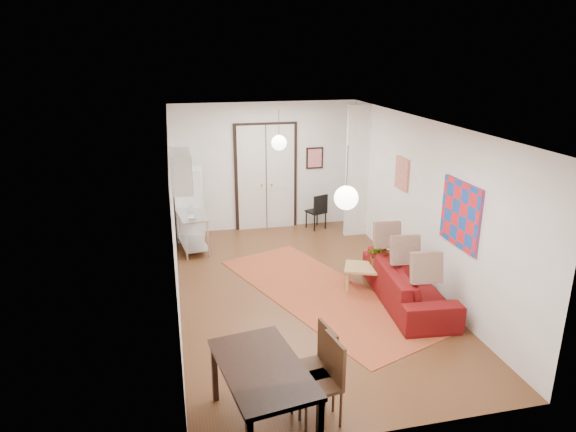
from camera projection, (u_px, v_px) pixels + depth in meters
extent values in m
plane|color=brown|center=(304.00, 292.00, 8.86)|extent=(7.00, 7.00, 0.00)
cube|color=white|center=(305.00, 123.00, 7.96)|extent=(4.20, 7.00, 0.02)
cube|color=white|center=(266.00, 167.00, 11.66)|extent=(4.20, 0.02, 2.90)
cube|color=white|center=(392.00, 314.00, 5.17)|extent=(4.20, 0.02, 2.90)
cube|color=white|center=(174.00, 221.00, 7.97)|extent=(0.02, 7.00, 2.90)
cube|color=white|center=(422.00, 204.00, 8.86)|extent=(0.02, 7.00, 2.90)
cube|color=silver|center=(266.00, 178.00, 11.69)|extent=(1.44, 0.06, 2.50)
cube|color=white|center=(357.00, 172.00, 11.17)|extent=(0.50, 0.10, 2.90)
cube|color=silver|center=(181.00, 171.00, 9.26)|extent=(0.35, 1.00, 0.70)
cube|color=red|center=(461.00, 214.00, 7.63)|extent=(0.05, 1.00, 1.00)
cube|color=beige|center=(402.00, 174.00, 9.49)|extent=(0.05, 0.50, 0.60)
cube|color=red|center=(315.00, 158.00, 11.83)|extent=(0.40, 0.03, 0.50)
cube|color=#99693F|center=(172.00, 163.00, 9.67)|extent=(0.03, 0.44, 0.54)
sphere|color=white|center=(279.00, 143.00, 10.02)|extent=(0.30, 0.30, 0.30)
cylinder|color=black|center=(279.00, 122.00, 9.89)|extent=(0.01, 0.01, 0.50)
sphere|color=white|center=(346.00, 198.00, 6.31)|extent=(0.30, 0.30, 0.30)
cylinder|color=black|center=(347.00, 166.00, 6.19)|extent=(0.01, 0.01, 0.50)
cube|color=#B7472D|center=(321.00, 294.00, 8.79)|extent=(3.05, 4.61, 0.01)
imported|color=maroon|center=(408.00, 283.00, 8.41)|extent=(2.37, 1.10, 0.67)
cube|color=tan|center=(372.00, 268.00, 8.84)|extent=(1.07, 0.84, 0.04)
cube|color=tan|center=(353.00, 287.00, 8.62)|extent=(0.07, 0.07, 0.37)
cube|color=tan|center=(399.00, 282.00, 8.80)|extent=(0.07, 0.07, 0.37)
cube|color=tan|center=(345.00, 277.00, 9.01)|extent=(0.07, 0.07, 0.37)
cube|color=tan|center=(389.00, 272.00, 9.19)|extent=(0.07, 0.07, 0.37)
imported|color=#3B6B30|center=(379.00, 256.00, 8.79)|extent=(0.46, 0.43, 0.41)
cube|color=silver|center=(192.00, 215.00, 10.44)|extent=(0.65, 1.09, 0.03)
cube|color=silver|center=(193.00, 244.00, 10.63)|extent=(0.61, 1.05, 0.03)
cylinder|color=silver|center=(183.00, 242.00, 10.08)|extent=(0.04, 0.04, 0.77)
cylinder|color=silver|center=(205.00, 240.00, 10.17)|extent=(0.04, 0.04, 0.77)
cylinder|color=silver|center=(181.00, 226.00, 10.95)|extent=(0.04, 0.04, 0.77)
cylinder|color=silver|center=(202.00, 225.00, 11.05)|extent=(0.04, 0.04, 0.77)
imported|color=beige|center=(192.00, 218.00, 10.15)|extent=(0.21, 0.21, 0.05)
imported|color=#5499B6|center=(191.00, 207.00, 10.64)|extent=(0.09, 0.08, 0.16)
cube|color=white|center=(190.00, 204.00, 11.13)|extent=(0.63, 0.63, 1.59)
cube|color=black|center=(262.00, 368.00, 5.43)|extent=(1.05, 1.57, 0.05)
cube|color=black|center=(223.00, 368.00, 6.10)|extent=(0.07, 0.07, 0.75)
cube|color=black|center=(282.00, 361.00, 6.26)|extent=(0.07, 0.07, 0.75)
cube|color=#3C2313|center=(310.00, 370.00, 5.90)|extent=(0.54, 0.53, 0.04)
cube|color=#3C2313|center=(305.00, 340.00, 6.02)|extent=(0.11, 0.46, 0.50)
cylinder|color=#3C2313|center=(297.00, 402.00, 5.73)|extent=(0.03, 0.03, 0.48)
cylinder|color=#3C2313|center=(331.00, 397.00, 5.82)|extent=(0.03, 0.03, 0.48)
cylinder|color=#3C2313|center=(289.00, 379.00, 6.12)|extent=(0.03, 0.03, 0.48)
cylinder|color=#3C2313|center=(321.00, 375.00, 6.21)|extent=(0.03, 0.03, 0.48)
cube|color=#3C2313|center=(316.00, 384.00, 5.65)|extent=(0.54, 0.53, 0.04)
cube|color=#3C2313|center=(311.00, 352.00, 5.77)|extent=(0.11, 0.46, 0.50)
cylinder|color=#3C2313|center=(303.00, 417.00, 5.49)|extent=(0.03, 0.03, 0.48)
cylinder|color=#3C2313|center=(339.00, 412.00, 5.57)|extent=(0.03, 0.03, 0.48)
cylinder|color=#3C2313|center=(294.00, 393.00, 5.88)|extent=(0.03, 0.03, 0.48)
cylinder|color=#3C2313|center=(327.00, 388.00, 5.96)|extent=(0.03, 0.03, 0.48)
cube|color=black|center=(316.00, 211.00, 11.89)|extent=(0.49, 0.49, 0.04)
cube|color=black|center=(314.00, 200.00, 11.98)|extent=(0.37, 0.18, 0.41)
cylinder|color=black|center=(311.00, 222.00, 11.77)|extent=(0.03, 0.03, 0.41)
cylinder|color=black|center=(324.00, 221.00, 11.84)|extent=(0.03, 0.03, 0.41)
cylinder|color=black|center=(307.00, 218.00, 12.07)|extent=(0.03, 0.03, 0.41)
cylinder|color=black|center=(320.00, 217.00, 12.14)|extent=(0.03, 0.03, 0.41)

